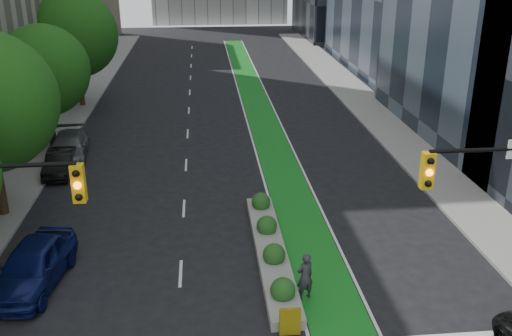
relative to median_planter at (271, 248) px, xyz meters
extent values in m
cube|color=gray|center=(-13.00, 17.96, -0.30)|extent=(3.60, 90.00, 0.15)
cube|color=gray|center=(10.60, 17.96, -0.30)|extent=(3.60, 90.00, 0.15)
cube|color=#167C1F|center=(1.80, 22.96, -0.37)|extent=(2.20, 70.00, 0.01)
cylinder|color=black|center=(-12.20, 14.96, 1.87)|extent=(0.44, 0.44, 4.48)
sphere|color=#17490F|center=(-12.20, 14.96, 4.59)|extent=(5.60, 5.60, 5.60)
cylinder|color=black|center=(-12.20, 24.96, 2.20)|extent=(0.44, 0.44, 5.15)
sphere|color=#17490F|center=(-12.20, 24.96, 5.33)|extent=(6.60, 6.60, 6.60)
cube|color=gold|center=(-5.90, -6.54, 5.88)|extent=(0.34, 0.28, 1.05)
sphere|color=orange|center=(-5.90, -6.70, 5.88)|extent=(0.20, 0.20, 0.20)
cube|color=gold|center=(3.50, -6.54, 5.88)|extent=(0.34, 0.28, 1.05)
sphere|color=orange|center=(3.50, -6.70, 5.88)|extent=(0.20, 0.20, 0.20)
cube|color=gray|center=(0.00, -0.04, -0.17)|extent=(1.20, 10.00, 0.40)
cube|color=yellow|center=(0.00, -5.24, 0.18)|extent=(0.70, 0.12, 1.00)
sphere|color=#194C19|center=(0.00, -3.54, 0.28)|extent=(0.90, 0.90, 0.90)
sphere|color=#194C19|center=(0.00, -1.04, 0.28)|extent=(0.90, 0.90, 0.90)
sphere|color=#194C19|center=(0.00, 1.46, 0.28)|extent=(0.90, 0.90, 0.90)
sphere|color=#194C19|center=(0.00, 3.96, 0.28)|extent=(0.90, 0.90, 0.90)
imported|color=#312C35|center=(0.85, -3.17, 0.55)|extent=(0.79, 0.66, 1.84)
imported|color=#0D1650|center=(-9.15, -1.32, 0.49)|extent=(2.71, 5.28, 1.72)
imported|color=black|center=(-10.70, 10.34, 0.29)|extent=(1.55, 4.06, 1.32)
imported|color=#56585B|center=(-10.70, 12.63, 0.38)|extent=(2.64, 5.40, 1.51)
camera|label=1|loc=(-2.60, -20.61, 11.64)|focal=40.00mm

